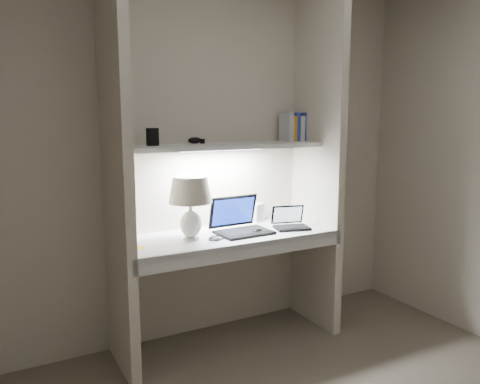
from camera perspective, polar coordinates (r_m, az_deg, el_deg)
back_wall at (r=3.31m, az=-3.60°, el=4.04°), size 3.20×0.01×2.50m
alcove_panel_left at (r=2.81m, az=-14.83°, el=2.85°), size 0.06×0.55×2.50m
alcove_panel_right at (r=3.46m, az=9.44°, el=4.15°), size 0.06×0.55×2.50m
desk at (r=3.15m, az=-1.40°, el=-5.44°), size 1.40×0.55×0.04m
desk_apron at (r=2.94m, az=0.93°, el=-7.13°), size 1.46×0.03×0.10m
shelf at (r=3.14m, az=-2.23°, el=5.61°), size 1.40×0.36×0.03m
strip_light at (r=3.14m, az=-2.23°, el=5.21°), size 0.60×0.04×0.02m
table_lamp at (r=2.95m, az=-6.07°, el=-0.65°), size 0.28×0.28×0.41m
laptop_main at (r=3.17m, az=-0.00°, el=-3.95°), size 0.37×0.32×0.24m
laptop_netbook at (r=3.31m, az=6.15°, el=-3.76°), size 0.28×0.26×0.15m
speaker at (r=3.49m, az=2.11°, el=-2.52°), size 0.12×0.10×0.14m
mouse at (r=3.15m, az=2.13°, el=-4.77°), size 0.11×0.09×0.03m
cable_coil at (r=3.02m, az=-2.86°, el=-5.58°), size 0.13×0.13×0.01m
sticky_note at (r=2.88m, az=-12.47°, el=-6.65°), size 0.09×0.09×0.00m
book_row at (r=3.53m, az=6.71°, el=7.79°), size 0.20×0.14×0.21m
shelf_box at (r=2.97m, az=-10.61°, el=6.61°), size 0.08×0.07×0.11m
shelf_gadget at (r=3.16m, az=-5.53°, el=6.28°), size 0.12×0.09×0.04m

